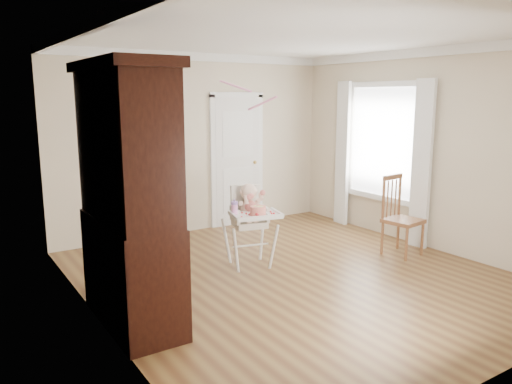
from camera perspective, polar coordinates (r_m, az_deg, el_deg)
floor at (r=5.92m, az=4.58°, el=-9.57°), size 5.00×5.00×0.00m
ceiling at (r=5.58m, az=5.01°, el=17.38°), size 5.00×5.00×0.00m
wall_back at (r=7.71m, az=-6.76°, el=5.49°), size 4.50×0.00×4.50m
wall_left at (r=4.58m, az=-18.03°, el=1.37°), size 0.00×5.00×5.00m
wall_right at (r=7.19m, az=19.12°, el=4.58°), size 0.00×5.00×5.00m
crown_molding at (r=5.58m, az=5.00°, el=16.77°), size 4.50×5.00×0.12m
doorway at (r=7.36m, az=-12.94°, el=3.15°), size 1.06×0.05×2.22m
closet_door at (r=8.06m, az=-2.16°, el=3.46°), size 0.96×0.09×2.13m
window_right at (r=7.66m, az=14.03°, el=4.73°), size 0.13×1.84×2.30m
high_chair at (r=6.07m, az=-0.73°, el=-2.83°), size 0.73×0.84×1.01m
baby at (r=6.06m, az=-0.79°, el=-1.31°), size 0.30×0.27×0.48m
cake at (r=5.79m, az=0.23°, el=-2.16°), size 0.24×0.24×0.11m
sippy_cup at (r=5.83m, az=-2.48°, el=-1.79°), size 0.08×0.08×0.19m
china_cabinet at (r=4.56m, az=-14.28°, el=-0.58°), size 0.62×1.40×2.37m
dining_chair at (r=6.83m, az=16.24°, el=-2.90°), size 0.48×0.48×1.05m
streamer at (r=6.02m, az=-2.38°, el=12.00°), size 0.17×0.47×0.15m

